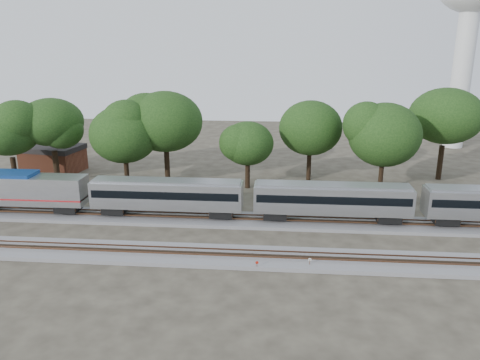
# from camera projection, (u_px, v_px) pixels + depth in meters

# --- Properties ---
(ground) EXTENTS (160.00, 160.00, 0.00)m
(ground) POSITION_uv_depth(u_px,v_px,m) (230.00, 242.00, 51.01)
(ground) COLOR #383328
(ground) RESTS_ON ground
(track_far) EXTENTS (160.00, 5.00, 0.73)m
(track_far) POSITION_uv_depth(u_px,v_px,m) (235.00, 220.00, 56.68)
(track_far) COLOR slate
(track_far) RESTS_ON ground
(track_near) EXTENTS (160.00, 5.00, 0.73)m
(track_near) POSITION_uv_depth(u_px,v_px,m) (226.00, 256.00, 47.13)
(track_near) COLOR slate
(track_near) RESTS_ON ground
(train) EXTENTS (114.70, 3.28, 4.84)m
(train) POSITION_uv_depth(u_px,v_px,m) (420.00, 201.00, 54.00)
(train) COLOR #B9BCC1
(train) RESTS_ON ground
(switch_stand_red) EXTENTS (0.31, 0.08, 0.96)m
(switch_stand_red) POSITION_uv_depth(u_px,v_px,m) (257.00, 264.00, 44.53)
(switch_stand_red) COLOR #512D19
(switch_stand_red) RESTS_ON ground
(switch_stand_white) EXTENTS (0.33, 0.12, 1.06)m
(switch_stand_white) POSITION_uv_depth(u_px,v_px,m) (310.00, 262.00, 44.94)
(switch_stand_white) COLOR #512D19
(switch_stand_white) RESTS_ON ground
(switch_lever) EXTENTS (0.51, 0.32, 0.30)m
(switch_lever) POSITION_uv_depth(u_px,v_px,m) (305.00, 267.00, 45.06)
(switch_lever) COLOR #512D19
(switch_lever) RESTS_ON ground
(water_tower) EXTENTS (13.53, 13.53, 37.45)m
(water_tower) POSITION_uv_depth(u_px,v_px,m) (471.00, 4.00, 88.89)
(water_tower) COLOR silver
(water_tower) RESTS_ON ground
(brick_building) EXTENTS (10.06, 7.82, 4.39)m
(brick_building) POSITION_uv_depth(u_px,v_px,m) (53.00, 158.00, 78.01)
(brick_building) COLOR brown
(brick_building) RESTS_ON ground
(tree_0) EXTENTS (8.78, 8.78, 12.38)m
(tree_0) POSITION_uv_depth(u_px,v_px,m) (9.00, 131.00, 67.30)
(tree_0) COLOR black
(tree_0) RESTS_ON ground
(tree_1) EXTENTS (9.66, 9.66, 13.62)m
(tree_1) POSITION_uv_depth(u_px,v_px,m) (51.00, 122.00, 69.24)
(tree_1) COLOR black
(tree_1) RESTS_ON ground
(tree_2) EXTENTS (8.24, 8.24, 11.62)m
(tree_2) POSITION_uv_depth(u_px,v_px,m) (124.00, 135.00, 67.36)
(tree_2) COLOR black
(tree_2) RESTS_ON ground
(tree_3) EXTENTS (9.76, 9.76, 13.76)m
(tree_3) POSITION_uv_depth(u_px,v_px,m) (165.00, 122.00, 69.01)
(tree_3) COLOR black
(tree_3) RESTS_ON ground
(tree_4) EXTENTS (6.86, 6.86, 9.67)m
(tree_4) POSITION_uv_depth(u_px,v_px,m) (248.00, 144.00, 67.93)
(tree_4) COLOR black
(tree_4) RESTS_ON ground
(tree_5) EXTENTS (8.41, 8.41, 11.85)m
(tree_5) POSITION_uv_depth(u_px,v_px,m) (310.00, 128.00, 71.38)
(tree_5) COLOR black
(tree_5) RESTS_ON ground
(tree_6) EXTENTS (8.58, 8.58, 12.09)m
(tree_6) POSITION_uv_depth(u_px,v_px,m) (385.00, 135.00, 65.38)
(tree_6) COLOR black
(tree_6) RESTS_ON ground
(tree_7) EXTENTS (10.21, 10.21, 14.39)m
(tree_7) POSITION_uv_depth(u_px,v_px,m) (446.00, 116.00, 71.27)
(tree_7) COLOR black
(tree_7) RESTS_ON ground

